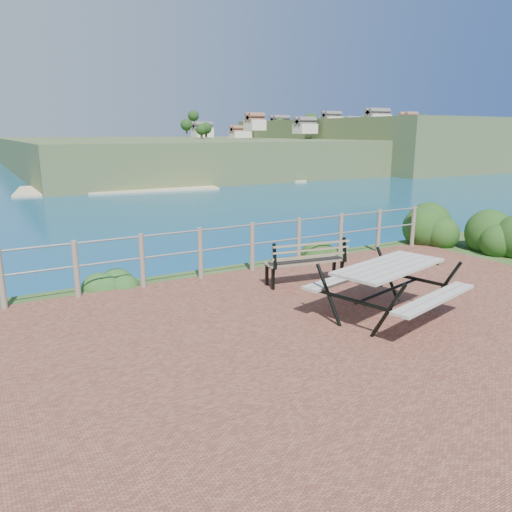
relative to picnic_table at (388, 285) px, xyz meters
The scene contains 9 objects.
ground 0.71m from the picnic_table, behind, with size 10.00×7.00×0.12m, color brown.
safety_railing 3.38m from the picnic_table, 98.20° to the left, with size 9.40×0.10×1.00m.
distant_bay 266.15m from the picnic_table, 49.57° to the left, with size 290.00×232.36×24.00m.
picnic_table is the anchor object (origin of this frame).
park_bench 2.07m from the picnic_table, 91.97° to the left, with size 1.58×0.61×0.87m.
shrub_right_front 5.52m from the picnic_table, 18.72° to the left, with size 1.29×1.29×1.84m, color #1E3C12.
shrub_right_edge 5.86m from the picnic_table, 33.90° to the left, with size 1.20×1.20×1.70m, color #1E3C12.
shrub_lip_west 5.02m from the picnic_table, 130.63° to the left, with size 0.79×0.79×0.53m, color #254E1D.
shrub_lip_east 4.05m from the picnic_table, 67.07° to the left, with size 0.77×0.77×0.52m, color #1E3C12.
Camera 1 is at (-4.87, -5.28, 2.79)m, focal length 35.00 mm.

